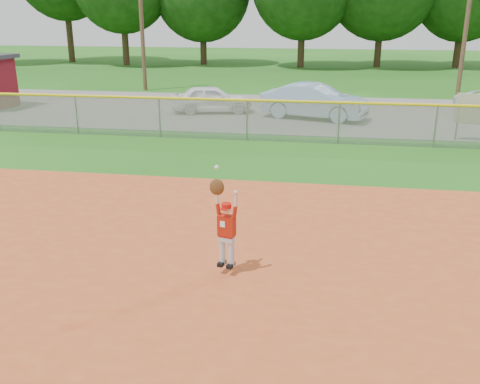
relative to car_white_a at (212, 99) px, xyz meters
name	(u,v)px	position (x,y,z in m)	size (l,w,h in m)	color
ground	(172,256)	(2.45, -15.27, -0.66)	(120.00, 120.00, 0.00)	#216016
clay_infield	(115,344)	(2.45, -18.27, -0.64)	(24.00, 16.00, 0.04)	#B24820
parking_strip	(265,111)	(2.45, 0.73, -0.65)	(44.00, 10.00, 0.03)	slate
car_white_a	(212,99)	(0.00, 0.00, 0.00)	(1.49, 3.71, 1.26)	white
car_blue	(314,101)	(4.78, -0.72, 0.13)	(1.61, 4.62, 1.52)	#89ACCD
outfield_fence	(247,117)	(2.45, -5.27, 0.22)	(40.06, 0.10, 1.55)	gray
power_lines	(297,8)	(3.45, 6.73, 4.02)	(19.40, 0.24, 9.00)	#4C3823
ballplayer	(225,224)	(3.63, -15.84, 0.33)	(0.54, 0.30, 1.89)	silver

